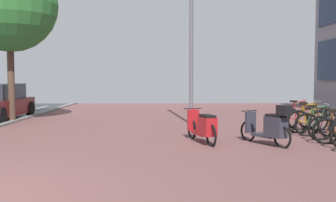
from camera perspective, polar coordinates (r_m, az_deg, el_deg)
name	(u,v)px	position (r m, az deg, el deg)	size (l,w,h in m)	color
bicycle_rack_04	(332,128)	(11.33, 22.98, -3.62)	(1.33, 0.48, 0.95)	black
bicycle_rack_05	(318,124)	(11.87, 21.25, -3.23)	(1.32, 0.47, 0.97)	black
bicycle_rack_06	(309,121)	(12.45, 20.07, -2.83)	(1.42, 0.48, 1.02)	black
bicycle_rack_07	(308,120)	(13.12, 19.85, -2.64)	(1.23, 0.47, 0.93)	black
bicycle_rack_08	(298,117)	(13.69, 18.64, -2.28)	(1.37, 0.48, 0.99)	black
scooter_near	(203,127)	(9.98, 5.23, -3.84)	(0.77, 1.82, 0.87)	black
scooter_mid	(270,126)	(9.92, 14.84, -3.63)	(1.02, 1.57, 1.05)	black
lamp_post	(191,25)	(14.03, 3.45, 11.13)	(0.20, 0.52, 6.44)	slate
street_tree	(9,5)	(15.92, -22.31, 12.99)	(3.53, 3.53, 6.15)	brown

